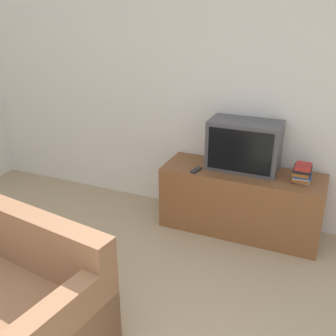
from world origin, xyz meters
TOP-DOWN VIEW (x-y plane):
  - wall_back at (0.00, 3.03)m, footprint 9.00×0.06m
  - tv_stand at (0.26, 2.72)m, footprint 1.55×0.53m
  - television at (0.24, 2.79)m, footprint 0.68×0.37m
  - book_stack at (0.80, 2.73)m, footprint 0.17×0.23m
  - remote_on_stand at (-0.15, 2.55)m, footprint 0.08×0.15m

SIDE VIEW (x-z plane):
  - tv_stand at x=0.26m, z-range 0.00..0.64m
  - remote_on_stand at x=-0.15m, z-range 0.64..0.67m
  - book_stack at x=0.80m, z-range 0.64..0.80m
  - television at x=0.24m, z-range 0.64..1.12m
  - wall_back at x=0.00m, z-range 0.00..2.60m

